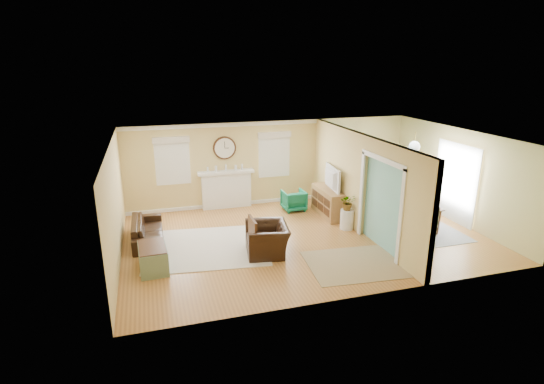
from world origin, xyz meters
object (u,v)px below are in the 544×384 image
object	(u,v)px
eames_chair	(267,239)
dining_table	(402,214)
green_chair	(294,200)
sofa	(148,230)
credenza	(328,202)

from	to	relation	value
eames_chair	dining_table	world-z (taller)	eames_chair
eames_chair	green_chair	world-z (taller)	eames_chair
sofa	eames_chair	size ratio (longest dim) A/B	1.75
eames_chair	dining_table	bearing A→B (deg)	107.49
green_chair	sofa	bearing A→B (deg)	13.75
sofa	eames_chair	world-z (taller)	eames_chair
sofa	credenza	xyz separation A→B (m)	(5.11, 0.42, 0.12)
eames_chair	credenza	world-z (taller)	credenza
green_chair	dining_table	xyz separation A→B (m)	(2.42, -2.05, 0.04)
credenza	dining_table	bearing A→B (deg)	-39.81
green_chair	credenza	size ratio (longest dim) A/B	0.46
eames_chair	credenza	distance (m)	3.12
credenza	dining_table	xyz separation A→B (m)	(1.60, -1.34, -0.05)
credenza	eames_chair	bearing A→B (deg)	-140.75
credenza	sofa	bearing A→B (deg)	-175.33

